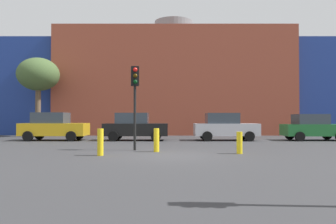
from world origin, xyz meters
The scene contains 11 objects.
ground_plane centered at (0.00, 0.00, 0.00)m, with size 200.00×200.00×0.00m, color #38383A.
building_backdrop centered at (0.58, 21.22, 4.64)m, with size 39.75×12.64×11.57m.
parked_car_1 centered at (-7.61, 8.79, 0.92)m, with size 4.27×2.09×1.85m.
parked_car_2 centered at (-2.21, 8.79, 0.91)m, with size 4.21×2.06×1.82m.
parked_car_3 centered at (3.76, 8.79, 0.90)m, with size 4.19×2.05×1.81m.
parked_car_4 centered at (9.61, 8.79, 0.87)m, with size 4.02×1.97×1.74m.
traffic_light_island centered at (-1.53, 2.03, 2.84)m, with size 0.40×0.39×3.85m.
bare_tree_0 centered at (-10.38, 13.12, 4.91)m, with size 3.29×3.29×6.30m.
bollard_yellow_0 centered at (-0.52, 1.34, 0.51)m, with size 0.24×0.24×1.02m, color yellow.
bollard_yellow_1 centered at (-2.67, -0.13, 0.53)m, with size 0.24×0.24×1.05m, color yellow.
bollard_yellow_2 centered at (2.93, 0.53, 0.45)m, with size 0.24×0.24×0.91m, color yellow.
Camera 1 is at (-0.02, -13.00, 1.45)m, focal length 35.13 mm.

